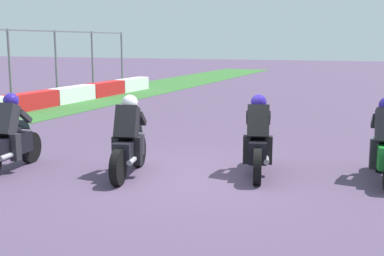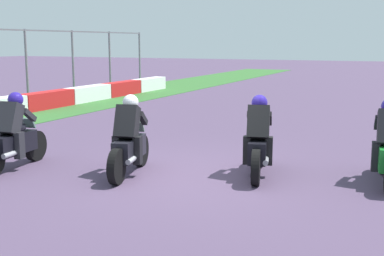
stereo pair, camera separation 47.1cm
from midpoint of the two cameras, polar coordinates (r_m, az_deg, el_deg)
The scene contains 4 objects.
ground_plane at distance 9.60m, azimuth 1.26°, elevation -5.34°, with size 120.00×120.00×0.00m, color #4F3D58.
rider_lane_b at distance 9.59m, azimuth 8.84°, elevation -1.64°, with size 2.01×0.68×1.51m.
rider_lane_c at distance 9.58m, azimuth -5.65°, elevation -1.59°, with size 2.02×0.65×1.51m.
rider_lane_d at distance 10.51m, azimuth -18.13°, elevation -1.03°, with size 2.04×0.58×1.51m.
Camera 2 is at (-8.43, -3.87, 2.49)m, focal length 47.60 mm.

